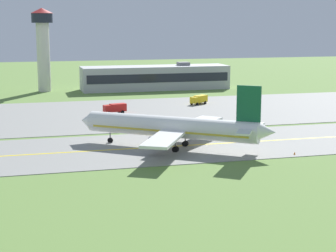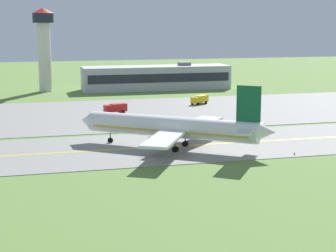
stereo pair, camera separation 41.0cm
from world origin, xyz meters
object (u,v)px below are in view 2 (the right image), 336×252
object	(u,v)px
service_truck_fuel	(116,108)
control_tower	(44,42)
airplane_lead	(173,127)
service_truck_baggage	(200,99)

from	to	relation	value
service_truck_fuel	control_tower	bearing A→B (deg)	105.93
service_truck_fuel	airplane_lead	bearing A→B (deg)	-85.15
control_tower	service_truck_baggage	bearing A→B (deg)	-46.17
service_truck_baggage	service_truck_fuel	size ratio (longest dim) A/B	0.97
airplane_lead	service_truck_fuel	distance (m)	44.13
airplane_lead	service_truck_baggage	bearing A→B (deg)	67.19
service_truck_baggage	control_tower	distance (m)	62.75
control_tower	service_truck_fuel	bearing A→B (deg)	-74.07
airplane_lead	control_tower	xyz separation A→B (m)	(-19.23, 98.23, 12.95)
airplane_lead	service_truck_fuel	bearing A→B (deg)	94.85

